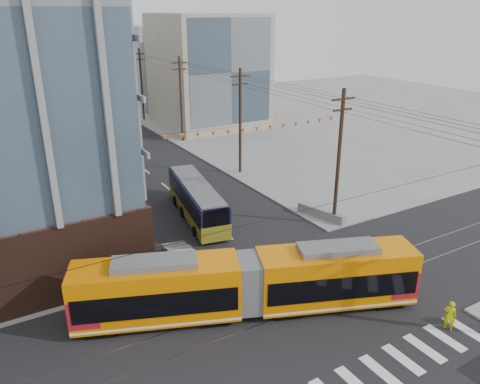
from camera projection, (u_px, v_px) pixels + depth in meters
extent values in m
plane|color=slate|center=(349.00, 332.00, 25.42)|extent=(160.00, 160.00, 0.00)
cube|color=gray|center=(208.00, 71.00, 68.61)|extent=(14.00, 14.00, 16.00)
cube|color=#8C99A5|center=(168.00, 65.00, 85.96)|extent=(16.00, 16.00, 14.00)
cylinder|color=black|center=(142.00, 85.00, 72.37)|extent=(0.30, 0.30, 11.00)
imported|color=#B7B7B7|center=(180.00, 257.00, 31.55)|extent=(2.41, 4.89, 1.54)
imported|color=silver|center=(129.00, 219.00, 37.61)|extent=(2.25, 4.48, 1.25)
imported|color=#4B4B4B|center=(123.00, 207.00, 39.89)|extent=(3.65, 5.17, 1.31)
imported|color=#CCDC08|center=(450.00, 316.00, 25.30)|extent=(0.66, 0.77, 1.79)
cube|color=slate|center=(321.00, 214.00, 39.12)|extent=(2.12, 4.55, 0.89)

